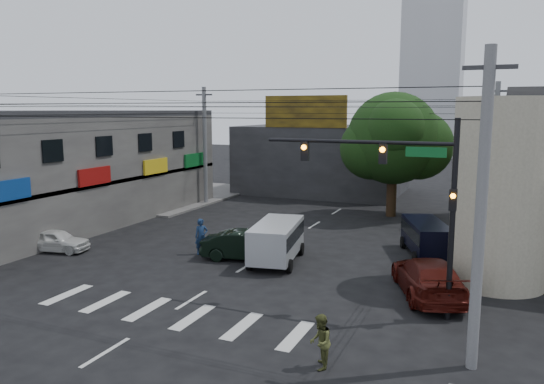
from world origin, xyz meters
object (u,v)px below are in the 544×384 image
Objects in this scene: utility_pole_far_right at (494,156)px; utility_pole_near_right at (481,214)px; street_tree at (393,139)px; white_compact at (56,240)px; pedestrian_olive at (320,342)px; utility_pole_far_left at (205,146)px; traffic_gantry at (405,184)px; dark_sedan at (246,246)px; silver_minivan at (277,243)px; navy_van at (426,239)px; maroon_sedan at (428,277)px; traffic_officer at (201,237)px.

utility_pole_near_right is at bearing -90.00° from utility_pole_far_right.
street_tree is 2.33× the size of white_compact.
pedestrian_olive is (-4.06, -1.80, -3.79)m from utility_pole_near_right.
utility_pole_far_left is 16.10m from white_compact.
utility_pole_far_left reaches higher than traffic_gantry.
utility_pole_near_right is 13.92m from dark_sedan.
utility_pole_far_right is 1.89× the size of silver_minivan.
silver_minivan reaches higher than navy_van.
maroon_sedan is at bearing -37.80° from utility_pole_far_left.
silver_minivan is at bearing -102.16° from street_tree.
street_tree is 5.34× the size of pedestrian_olive.
street_tree is 15.47m from dark_sedan.
street_tree is at bearing -31.14° from dark_sedan.
traffic_gantry is at bearing -128.62° from dark_sedan.
utility_pole_near_right is 1.99× the size of dark_sedan.
utility_pole_near_right reaches higher than dark_sedan.
traffic_officer is (-7.12, -14.00, -4.53)m from street_tree.
utility_pole_far_left is 21.00m from utility_pole_far_right.
navy_van is (18.15, -8.68, -3.71)m from utility_pole_far_left.
street_tree is 4.63× the size of traffic_officer.
utility_pole_far_left is at bearing 75.82° from traffic_officer.
street_tree is 0.95× the size of utility_pole_near_right.
traffic_officer reaches higher than white_compact.
traffic_gantry is (3.82, -18.00, -0.64)m from street_tree.
utility_pole_near_right is at bearing -137.22° from dark_sedan.
traffic_gantry is at bearing -78.01° from street_tree.
utility_pole_near_right is at bearing -52.58° from traffic_gantry.
utility_pole_near_right is at bearing -73.18° from street_tree.
pedestrian_olive is at bearing -100.32° from utility_pole_far_right.
traffic_gantry is 4.41m from utility_pole_near_right.
white_compact is at bearing 175.61° from traffic_gantry.
silver_minivan is 2.98× the size of pedestrian_olive.
maroon_sedan is at bearing 72.94° from traffic_gantry.
traffic_gantry is 1.56× the size of dark_sedan.
navy_van is at bearing -108.17° from utility_pole_far_right.
silver_minivan is at bearing -164.90° from pedestrian_olive.
pedestrian_olive is (-4.06, -22.30, -3.79)m from utility_pole_far_right.
traffic_gantry is 1.24× the size of maroon_sedan.
maroon_sedan is 7.74m from silver_minivan.
traffic_officer reaches higher than navy_van.
utility_pole_far_right is at bearing 90.00° from utility_pole_near_right.
dark_sedan is at bearing 145.84° from utility_pole_near_right.
traffic_gantry is 25.00m from utility_pole_far_left.
street_tree is 0.95× the size of utility_pole_far_left.
utility_pole_far_right is 1.93× the size of navy_van.
utility_pole_far_right is 9.86m from navy_van.
silver_minivan is at bearing 140.80° from utility_pole_near_right.
traffic_officer is 1.15× the size of pedestrian_olive.
pedestrian_olive is at bearing -123.37° from white_compact.
utility_pole_far_left is at bearing 180.00° from utility_pole_far_right.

